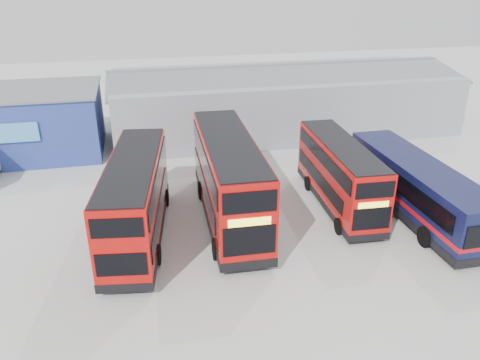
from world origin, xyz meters
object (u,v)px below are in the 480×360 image
single_decker_blue (416,189)px  double_decker_left (136,200)px  double_decker_centre (229,180)px  double_decker_right (339,175)px  office_block (22,122)px  maintenance_shed (281,100)px

single_decker_blue → double_decker_left: bearing=-3.1°
double_decker_left → double_decker_centre: size_ratio=0.92×
double_decker_left → double_decker_right: double_decker_left is taller
office_block → double_decker_left: office_block is taller
maintenance_shed → double_decker_centre: size_ratio=2.56×
double_decker_right → double_decker_left: bearing=-171.4°
maintenance_shed → double_decker_left: bearing=-128.0°
double_decker_centre → office_block: bearing=136.0°
double_decker_left → double_decker_centre: bearing=-161.4°
double_decker_left → single_decker_blue: 16.28m
double_decker_left → double_decker_right: size_ratio=1.12×
double_decker_left → single_decker_blue: bearing=-174.9°
double_decker_right → maintenance_shed: bearing=88.7°
double_decker_left → double_decker_right: 12.29m
maintenance_shed → single_decker_blue: (2.72, -18.25, -0.96)m
office_block → double_decker_right: size_ratio=1.25×
office_block → single_decker_blue: (24.72, -16.25, -0.93)m
double_decker_left → single_decker_blue: size_ratio=0.90×
single_decker_blue → double_decker_right: bearing=-27.4°
office_block → single_decker_blue: 29.59m
office_block → double_decker_left: 17.51m
maintenance_shed → single_decker_blue: 18.48m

